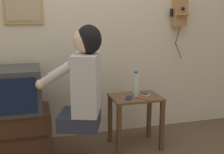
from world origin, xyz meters
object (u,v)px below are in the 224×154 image
Objects in this scene: person at (84,79)px; wall_phone_antique at (180,10)px; cell_phone_spare at (144,94)px; water_bottle at (136,83)px; television at (15,90)px; cell_phone_held at (129,98)px; toothbrush at (142,98)px.

person is 1.22× the size of wall_phone_antique.
person reaches higher than cell_phone_spare.
television is at bearing 178.04° from water_bottle.
television is 2.00× the size of water_bottle.
person is 1.45m from wall_phone_antique.
water_bottle is (0.12, 0.13, 0.11)m from cell_phone_held.
person reaches higher than cell_phone_held.
television is at bearing 127.44° from toothbrush.
toothbrush reaches higher than cell_phone_spare.
wall_phone_antique reaches higher than toothbrush.
toothbrush is at bearing 6.22° from cell_phone_held.
cell_phone_spare is (-0.56, -0.36, -0.85)m from wall_phone_antique.
wall_phone_antique is 1.21m from cell_phone_held.
wall_phone_antique is 1.02m from water_bottle.
cell_phone_held is 0.20m from cell_phone_spare.
wall_phone_antique is (1.83, 0.26, 0.74)m from television.
water_bottle reaches higher than cell_phone_held.
water_bottle is 0.21m from toothbrush.
person is 0.63m from toothbrush.
water_bottle is (-0.63, -0.30, -0.75)m from wall_phone_antique.
water_bottle is at bearing 76.07° from cell_phone_held.
television is 3.51× the size of cell_phone_spare.
person is at bearing 141.33° from toothbrush.
person is 0.68m from television.
wall_phone_antique is at bearing -47.50° from person.
person is 0.63m from water_bottle.
television reaches higher than cell_phone_spare.
water_bottle is (0.58, 0.21, -0.13)m from person.
cell_phone_spare is 0.57× the size of water_bottle.
cell_phone_held is 0.13m from toothbrush.
cell_phone_held is at bearing -132.06° from water_bottle.
water_bottle is at bearing 106.57° from cell_phone_spare.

